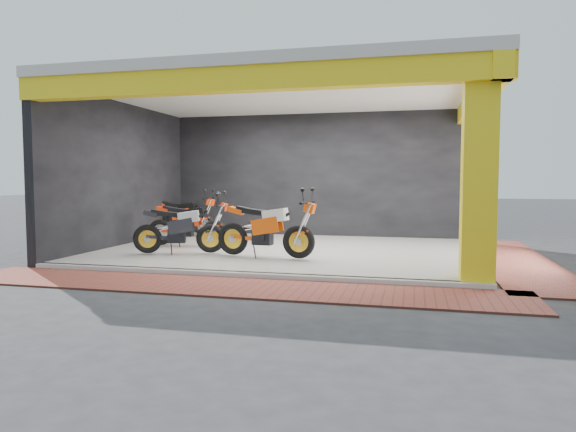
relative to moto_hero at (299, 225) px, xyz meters
name	(u,v)px	position (x,y,z in m)	size (l,w,h in m)	color
ground	(260,268)	(-0.62, -0.53, -0.77)	(80.00, 80.00, 0.00)	#2D2D30
showroom_floor	(286,251)	(-0.62, 1.47, -0.72)	(8.00, 6.00, 0.10)	white
showroom_ceiling	(286,92)	(-0.62, 1.47, 2.83)	(8.40, 6.40, 0.20)	beige
back_wall	(313,177)	(-0.62, 4.57, 0.98)	(8.20, 0.20, 3.50)	black
left_wall	(122,176)	(-4.72, 1.47, 0.98)	(0.20, 6.20, 3.50)	black
corner_column	(479,174)	(3.13, -1.28, 0.98)	(0.50, 0.50, 3.50)	yellow
header_beam_front	(242,80)	(-0.62, -1.53, 2.53)	(8.40, 0.30, 0.40)	yellow
header_beam_right	(477,98)	(3.38, 1.47, 2.53)	(0.30, 6.40, 0.40)	yellow
floor_kerb	(242,275)	(-0.62, -1.55, -0.72)	(8.00, 0.20, 0.10)	white
paver_front	(226,287)	(-0.62, -2.33, -0.76)	(9.00, 1.40, 0.03)	brown
paver_right	(515,261)	(4.18, 1.47, -0.76)	(1.40, 7.00, 0.03)	brown
moto_hero	(299,225)	(0.00, 0.00, 0.00)	(2.20, 0.82, 1.35)	#E64E09
moto_row_a	(210,225)	(-1.98, 0.36, -0.06)	(2.02, 0.75, 1.23)	black
moto_row_b	(214,220)	(-2.30, 1.37, -0.05)	(2.03, 0.75, 1.24)	red
moto_row_d	(203,214)	(-3.42, 3.36, -0.04)	(2.06, 0.76, 1.26)	#FF3C0A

